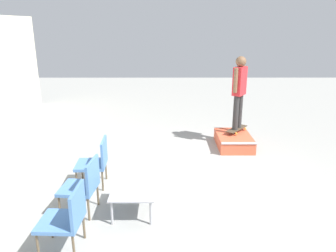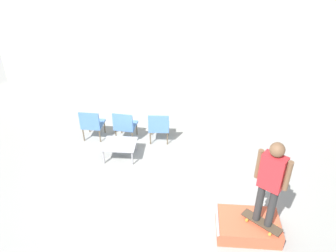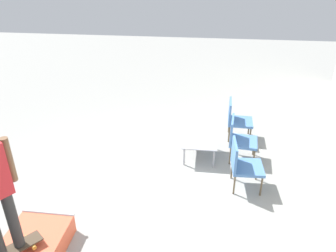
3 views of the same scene
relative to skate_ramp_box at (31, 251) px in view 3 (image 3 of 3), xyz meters
The scene contains 7 objects.
ground_plane 2.13m from the skate_ramp_box, 143.80° to the left, with size 24.00×24.00×0.00m, color gray.
skate_ramp_box is the anchor object (origin of this frame).
skateboard_on_ramp 0.32m from the skate_ramp_box, 24.55° to the right, with size 0.70×0.62×0.07m.
coffee_table 3.49m from the skate_ramp_box, 143.36° to the left, with size 0.78×0.66×0.39m.
patio_chair_left 4.64m from the skate_ramp_box, 142.48° to the left, with size 0.54×0.54×0.86m.
patio_chair_center 3.99m from the skate_ramp_box, 134.86° to the left, with size 0.57×0.57×0.86m.
patio_chair_right 3.43m from the skate_ramp_box, 124.28° to the left, with size 0.54×0.54×0.86m.
Camera 3 is at (4.50, 0.91, 3.55)m, focal length 35.00 mm.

